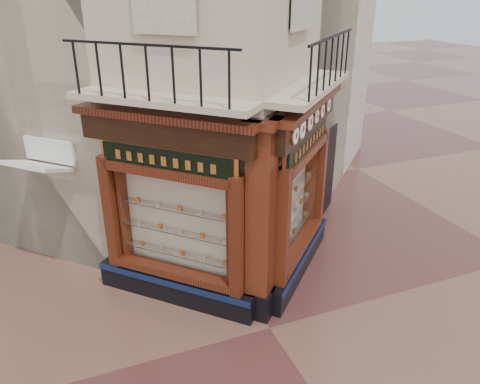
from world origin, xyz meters
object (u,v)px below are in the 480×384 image
clock_c (309,122)px  signboard_left (166,160)px  clock_b (302,129)px  signboard_right (307,142)px  clock_e (322,111)px  awning (55,272)px  clock_d (316,116)px  corner_pilaster (261,227)px  clock_f (328,105)px  clock_a (295,135)px

clock_c → signboard_left: clock_c is taller
clock_b → clock_c: bearing=0.0°
clock_c → signboard_right: size_ratio=0.17×
signboard_left → clock_e: bearing=-129.3°
clock_e → awning: size_ratio=0.24×
clock_b → clock_c: size_ratio=1.08×
clock_b → clock_d: clock_b is taller
corner_pilaster → awning: (-3.75, 3.04, -1.95)m
clock_b → clock_d: 1.00m
clock_b → clock_c: 0.52m
clock_d → clock_f: (0.72, 0.72, 0.00)m
clock_d → clock_e: size_ratio=0.99×
clock_f → signboard_left: clock_f is taller
clock_c → signboard_left: 2.82m
awning → signboard_right: 6.39m
clock_b → clock_f: clock_b is taller
clock_f → signboard_left: 3.92m
corner_pilaster → clock_c: 2.22m
clock_e → clock_b: bearing=-180.0°
clock_b → clock_f: 2.02m
signboard_left → clock_c: bearing=-141.7°
clock_c → clock_e: bearing=-0.0°
clock_b → clock_c: clock_b is taller
clock_d → awning: bearing=114.5°
signboard_left → signboard_right: size_ratio=1.00×
corner_pilaster → signboard_left: bearing=100.2°
corner_pilaster → clock_e: 2.91m
clock_a → clock_d: (1.01, 1.01, -0.00)m
clock_e → clock_a: bearing=-180.0°
corner_pilaster → awning: bearing=95.9°
clock_b → awning: bearing=104.8°
clock_b → clock_d: size_ratio=1.26×
clock_e → awning: (-5.71, 1.68, -3.62)m
clock_c → clock_d: clock_c is taller
signboard_right → clock_c: bearing=-162.4°
clock_c → signboard_right: clock_c is taller
clock_f → clock_a: bearing=-180.0°
clock_a → clock_f: size_ratio=1.11×
corner_pilaster → signboard_right: (1.46, 1.01, 1.15)m
clock_a → awning: clock_a is taller
clock_f → signboard_left: size_ratio=0.15×
clock_f → awning: (-6.10, 1.30, -3.62)m
clock_c → signboard_left: size_ratio=0.18×
clock_b → signboard_left: 2.54m
clock_a → clock_e: (1.34, 1.34, 0.00)m
clock_d → signboard_left: size_ratio=0.15×
signboard_left → clock_d: bearing=-134.7°
clock_b → clock_e: 1.47m
signboard_left → signboard_right: (2.92, -0.00, 0.00)m
awning → clock_f: bearing=-147.0°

